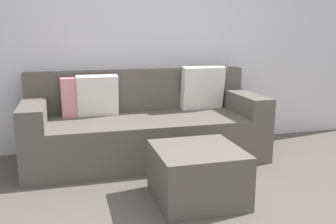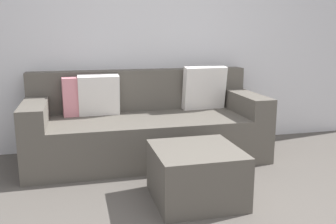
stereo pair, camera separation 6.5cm
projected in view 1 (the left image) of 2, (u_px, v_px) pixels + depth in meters
wall_back at (151, 33)px, 4.09m from camera, size 5.60×0.10×2.52m
couch_sectional at (144, 126)px, 3.81m from camera, size 2.33×0.95×0.91m
ottoman at (197, 174)px, 2.85m from camera, size 0.64×0.66×0.41m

